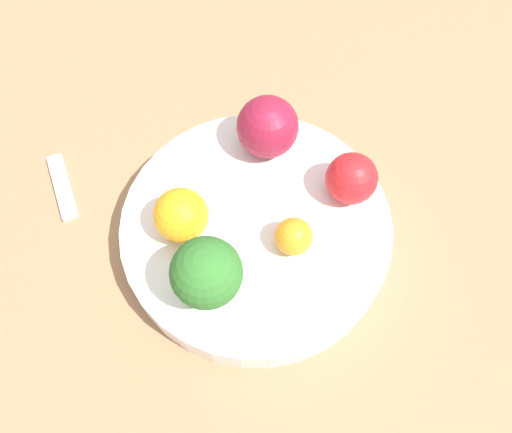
{
  "coord_description": "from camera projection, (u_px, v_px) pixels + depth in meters",
  "views": [
    {
      "loc": [
        0.21,
        -0.02,
        0.47
      ],
      "look_at": [
        0.0,
        0.0,
        0.07
      ],
      "focal_mm": 35.0,
      "sensor_mm": 36.0,
      "label": 1
    }
  ],
  "objects": [
    {
      "name": "ground_plane",
      "position": [
        256.0,
        246.0,
        0.51
      ],
      "size": [
        6.0,
        6.0,
        0.0
      ],
      "primitive_type": "plane",
      "color": "gray"
    },
    {
      "name": "table_surface",
      "position": [
        256.0,
        242.0,
        0.51
      ],
      "size": [
        1.2,
        1.2,
        0.02
      ],
      "color": "#936D4C",
      "rests_on": "ground_plane"
    },
    {
      "name": "bowl",
      "position": [
        256.0,
        230.0,
        0.48
      ],
      "size": [
        0.25,
        0.25,
        0.04
      ],
      "color": "white",
      "rests_on": "table_surface"
    },
    {
      "name": "broccoli",
      "position": [
        207.0,
        273.0,
        0.4
      ],
      "size": [
        0.06,
        0.06,
        0.07
      ],
      "color": "#8CB76B",
      "rests_on": "bowl"
    },
    {
      "name": "apple_red",
      "position": [
        352.0,
        178.0,
        0.46
      ],
      "size": [
        0.05,
        0.05,
        0.05
      ],
      "color": "red",
      "rests_on": "bowl"
    },
    {
      "name": "apple_green",
      "position": [
        268.0,
        127.0,
        0.48
      ],
      "size": [
        0.06,
        0.06,
        0.06
      ],
      "color": "maroon",
      "rests_on": "bowl"
    },
    {
      "name": "orange_front",
      "position": [
        293.0,
        236.0,
        0.44
      ],
      "size": [
        0.03,
        0.03,
        0.03
      ],
      "color": "orange",
      "rests_on": "bowl"
    },
    {
      "name": "orange_back",
      "position": [
        181.0,
        216.0,
        0.44
      ],
      "size": [
        0.05,
        0.05,
        0.05
      ],
      "color": "orange",
      "rests_on": "bowl"
    },
    {
      "name": "spoon",
      "position": [
        63.0,
        187.0,
        0.52
      ],
      "size": [
        0.08,
        0.04,
        0.01
      ],
      "color": "silver",
      "rests_on": "table_surface"
    }
  ]
}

